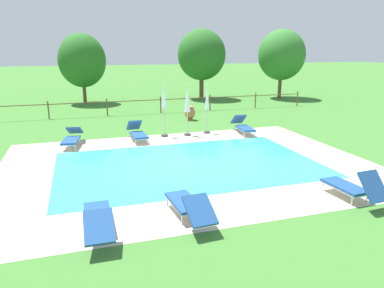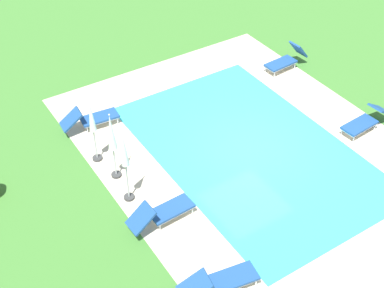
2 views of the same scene
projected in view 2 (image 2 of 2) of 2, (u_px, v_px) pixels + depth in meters
The scene contains 12 objects.
ground_plane at pixel (250, 150), 17.59m from camera, with size 160.00×160.00×0.00m, color #3D752D.
pool_deck_paving at pixel (250, 150), 17.58m from camera, with size 12.80×9.50×0.01m, color beige.
swimming_pool_water at pixel (250, 150), 17.58m from camera, with size 9.03×5.73×0.01m, color #38C6D1.
pool_coping_rim at pixel (250, 150), 17.58m from camera, with size 9.51×6.21×0.01m.
sun_lounger_north_near_steps at pixel (365, 121), 18.21m from camera, with size 0.75×2.08×0.77m.
sun_lounger_north_far at pixel (91, 118), 18.30m from camera, with size 0.78×2.05×0.84m.
sun_lounger_north_end at pixel (221, 281), 13.21m from camera, with size 0.94×2.14×0.73m.
sun_lounger_south_near_corner at pixel (163, 212), 14.96m from camera, with size 0.69×2.03×0.84m.
sun_lounger_south_mid at pixel (286, 59), 21.24m from camera, with size 0.72×1.90×0.98m.
patio_umbrella_closed_row_west at pixel (112, 136), 15.63m from camera, with size 0.32×0.32×2.39m.
patio_umbrella_closed_row_mid_west at pixel (92, 122), 16.27m from camera, with size 0.32×0.32×2.37m.
patio_umbrella_closed_row_centre at pixel (125, 157), 14.84m from camera, with size 0.32×0.32×2.52m.
Camera 2 is at (-10.25, 8.81, 11.41)m, focal length 50.01 mm.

